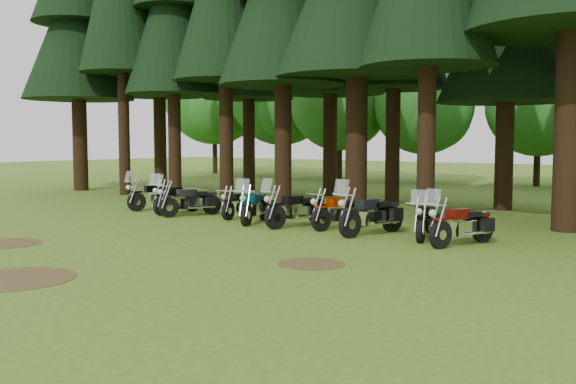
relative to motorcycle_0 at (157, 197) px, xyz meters
The scene contains 19 objects.
ground 8.02m from the motorcycle_0, 42.45° to the right, with size 120.00×120.00×0.00m, color #42671A.
decid_0 26.19m from the motorcycle_0, 129.19° to the left, with size 8.00×7.78×10.00m.
decid_1 23.34m from the motorcycle_0, 116.33° to the left, with size 7.91×7.69×9.88m.
decid_2 20.39m from the motorcycle_0, 103.15° to the left, with size 6.72×6.53×8.40m.
decid_3 20.17m from the motorcycle_0, 86.53° to the left, with size 6.12×5.95×7.65m.
decid_4 22.55m from the motorcycle_0, 70.30° to the left, with size 5.93×5.76×7.41m.
dirt_patch_0 7.97m from the motorcycle_0, 68.55° to the right, with size 1.80×1.80×0.01m, color #4C3D1E.
dirt_patch_1 11.52m from the motorcycle_0, 25.23° to the right, with size 1.40×1.40×0.01m, color #4C3D1E.
dirt_patch_2 11.68m from the motorcycle_0, 53.70° to the right, with size 2.20×2.20×0.01m, color #4C3D1E.
motorcycle_0 is the anchor object (origin of this frame).
motorcycle_1 1.40m from the motorcycle_0, 11.71° to the right, with size 0.53×2.30×1.44m.
motorcycle_2 2.35m from the motorcycle_0, 13.32° to the right, with size 1.02×2.24×1.44m.
motorcycle_3 3.96m from the motorcycle_0, ahead, with size 0.46×1.99×0.81m.
motorcycle_4 5.23m from the motorcycle_0, ahead, with size 1.04×2.22×1.43m.
motorcycle_5 6.80m from the motorcycle_0, ahead, with size 0.87×2.33×1.47m.
motorcycle_6 8.02m from the motorcycle_0, ahead, with size 0.63×2.18×0.90m.
motorcycle_7 9.33m from the motorcycle_0, ahead, with size 0.79×2.46×1.55m.
motorcycle_8 10.79m from the motorcycle_0, ahead, with size 0.82×2.13×1.35m.
motorcycle_9 11.96m from the motorcycle_0, ahead, with size 0.92×2.24×1.43m.
Camera 1 is at (12.06, -10.11, 2.54)m, focal length 40.00 mm.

